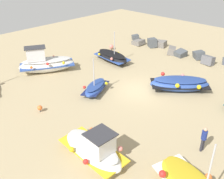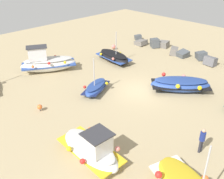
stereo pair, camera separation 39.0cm
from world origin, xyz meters
TOP-DOWN VIEW (x-y plane):
  - ground_plane at (0.00, 0.00)m, footprint 48.11×48.11m
  - fishing_boat_2 at (-6.18, 2.96)m, footprint 4.32×2.11m
  - fishing_boat_4 at (-2.50, -2.75)m, footprint 2.42×3.29m
  - fishing_boat_5 at (2.17, 2.34)m, footprint 4.81×4.60m
  - fishing_boat_6 at (-8.90, -3.19)m, footprint 4.05×5.37m
  - fishing_boat_7 at (3.04, -7.99)m, footprint 4.41×2.29m
  - person_walking at (7.07, -3.27)m, footprint 0.32×0.32m
  - breakwater_rocks at (1.01, 9.69)m, footprint 20.20×2.62m
  - mooring_buoy_0 at (-3.19, -7.50)m, footprint 0.36×0.36m
  - mooring_buoy_1 at (-8.79, 5.57)m, footprint 0.49×0.49m

SIDE VIEW (x-z plane):
  - ground_plane at x=0.00m, z-range 0.00..0.00m
  - mooring_buoy_0 at x=-3.19m, z-range 0.07..0.59m
  - mooring_buoy_1 at x=-8.79m, z-range 0.06..0.67m
  - breakwater_rocks at x=1.01m, z-range -0.23..1.01m
  - fishing_boat_4 at x=-2.50m, z-range -1.12..1.94m
  - fishing_boat_2 at x=-6.18m, z-range -1.12..2.15m
  - fishing_boat_5 at x=2.17m, z-range 0.00..1.12m
  - fishing_boat_7 at x=3.04m, z-range -0.37..1.63m
  - fishing_boat_6 at x=-8.90m, z-range -0.41..2.10m
  - person_walking at x=7.07m, z-range 0.12..1.72m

